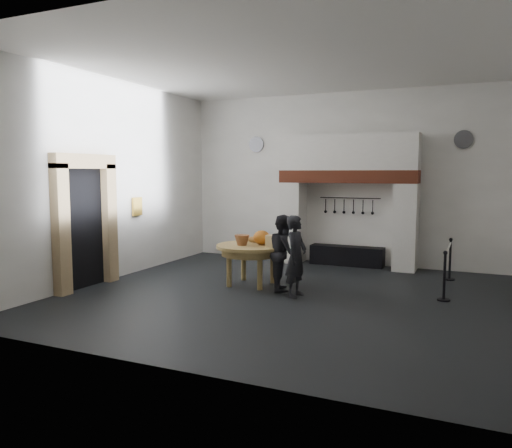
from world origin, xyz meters
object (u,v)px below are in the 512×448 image
at_px(iron_range, 347,256).
at_px(work_table, 251,246).
at_px(visitor_near, 296,256).
at_px(visitor_far, 284,253).
at_px(barrier_post_near, 444,277).
at_px(barrier_post_far, 450,260).

bearing_deg(iron_range, work_table, -113.43).
relative_size(visitor_near, visitor_far, 1.02).
bearing_deg(visitor_far, iron_range, -30.47).
distance_m(barrier_post_near, barrier_post_far, 2.00).
bearing_deg(work_table, visitor_far, -11.71).
bearing_deg(work_table, visitor_near, -25.05).
relative_size(barrier_post_near, barrier_post_far, 1.00).
relative_size(work_table, barrier_post_far, 1.67).
distance_m(visitor_far, barrier_post_far, 3.93).
height_order(visitor_far, barrier_post_near, visitor_far).
xyz_separation_m(iron_range, work_table, (-1.34, -3.09, 0.59)).
bearing_deg(barrier_post_near, visitor_near, -162.70).
height_order(barrier_post_near, barrier_post_far, same).
bearing_deg(iron_range, barrier_post_near, -47.92).
xyz_separation_m(iron_range, visitor_far, (-0.52, -3.26, 0.53)).
xyz_separation_m(visitor_near, barrier_post_near, (2.67, 0.83, -0.35)).
height_order(iron_range, barrier_post_near, barrier_post_near).
bearing_deg(barrier_post_near, visitor_far, -171.99).
distance_m(visitor_far, barrier_post_near, 3.12).
distance_m(work_table, visitor_far, 0.84).
xyz_separation_m(visitor_far, barrier_post_far, (3.07, 2.43, -0.33)).
bearing_deg(visitor_far, work_table, 56.89).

